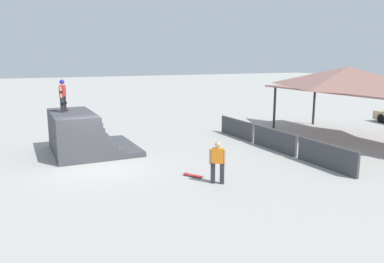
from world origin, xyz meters
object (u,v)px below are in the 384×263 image
at_px(bystander_walking, 218,160).
at_px(skateboard_on_ground, 193,175).
at_px(skateboard_on_deck, 66,109).
at_px(skater_on_deck, 63,93).

relative_size(bystander_walking, skateboard_on_ground, 1.98).
distance_m(skateboard_on_deck, bystander_walking, 9.06).
distance_m(bystander_walking, skateboard_on_ground, 1.47).
relative_size(skateboard_on_deck, skateboard_on_ground, 0.97).
height_order(skateboard_on_deck, skateboard_on_ground, skateboard_on_deck).
height_order(skater_on_deck, skateboard_on_deck, skater_on_deck).
relative_size(skater_on_deck, bystander_walking, 0.98).
xyz_separation_m(skater_on_deck, skateboard_on_deck, (-0.56, 0.15, -0.84)).
bearing_deg(skater_on_deck, skateboard_on_deck, -170.49).
xyz_separation_m(skater_on_deck, skateboard_on_ground, (6.21, 3.98, -2.86)).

